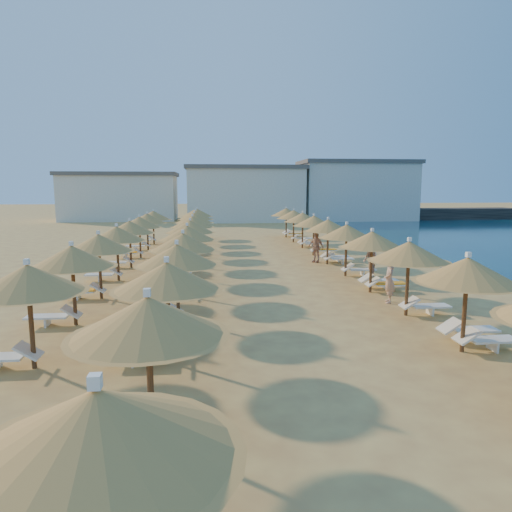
{
  "coord_description": "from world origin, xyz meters",
  "views": [
    {
      "loc": [
        -2.95,
        -17.15,
        4.52
      ],
      "look_at": [
        -0.78,
        4.0,
        1.3
      ],
      "focal_mm": 32.0,
      "sensor_mm": 36.0,
      "label": 1
    }
  ],
  "objects": [
    {
      "name": "hotel_blocks",
      "position": [
        2.56,
        45.47,
        3.7
      ],
      "size": [
        48.04,
        12.07,
        8.1
      ],
      "color": "white",
      "rests_on": "ground"
    },
    {
      "name": "beachgoer_a",
      "position": [
        4.04,
        -0.25,
        0.9
      ],
      "size": [
        0.58,
        0.75,
        1.8
      ],
      "primitive_type": "imported",
      "rotation": [
        0.0,
        0.0,
        -1.82
      ],
      "color": "tan",
      "rests_on": "ground"
    },
    {
      "name": "beachgoer_b",
      "position": [
        5.15,
        4.97,
        0.84
      ],
      "size": [
        0.72,
        0.88,
        1.69
      ],
      "primitive_type": "imported",
      "rotation": [
        0.0,
        0.0,
        -1.46
      ],
      "color": "tan",
      "rests_on": "ground"
    },
    {
      "name": "parasol_row_inland",
      "position": [
        -7.4,
        7.08,
        2.25
      ],
      "size": [
        2.86,
        28.4,
        2.79
      ],
      "color": "brown",
      "rests_on": "ground"
    },
    {
      "name": "loungers",
      "position": [
        -1.51,
        5.52,
        0.34
      ],
      "size": [
        14.51,
        37.97,
        0.66
      ],
      "color": "white",
      "rests_on": "ground"
    },
    {
      "name": "jetty",
      "position": [
        25.96,
        44.82,
        0.75
      ],
      "size": [
        30.17,
        5.56,
        1.5
      ],
      "primitive_type": "cube",
      "rotation": [
        0.0,
        0.0,
        0.05
      ],
      "color": "black",
      "rests_on": "ground"
    },
    {
      "name": "beachgoer_c",
      "position": [
        3.44,
        9.64,
        0.92
      ],
      "size": [
        1.04,
        1.12,
        1.85
      ],
      "primitive_type": "imported",
      "rotation": [
        0.0,
        0.0,
        -0.88
      ],
      "color": "tan",
      "rests_on": "ground"
    },
    {
      "name": "parasol_row_east",
      "position": [
        3.97,
        5.25,
        2.25
      ],
      "size": [
        2.86,
        39.35,
        2.79
      ],
      "color": "brown",
      "rests_on": "ground"
    },
    {
      "name": "parasol_row_west",
      "position": [
        -4.04,
        5.25,
        2.25
      ],
      "size": [
        2.86,
        39.35,
        2.79
      ],
      "color": "brown",
      "rests_on": "ground"
    },
    {
      "name": "ground",
      "position": [
        0.0,
        0.0,
        0.0
      ],
      "size": [
        220.0,
        220.0,
        0.0
      ],
      "primitive_type": "plane",
      "color": "#D7B35E",
      "rests_on": "ground"
    }
  ]
}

